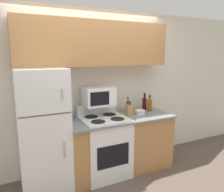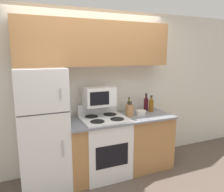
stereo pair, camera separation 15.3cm
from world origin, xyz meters
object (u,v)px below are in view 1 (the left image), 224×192
(bowl, at_px, (140,112))
(bottle_wine_red, at_px, (144,103))
(refrigerator, at_px, (43,131))
(microwave, at_px, (99,96))
(stove, at_px, (104,146))
(bottle_olive_oil, at_px, (128,106))
(knife_block, at_px, (129,110))
(bottle_whiskey, at_px, (150,105))

(bowl, xyz_separation_m, bottle_wine_red, (0.22, 0.20, 0.08))
(refrigerator, xyz_separation_m, bottle_wine_red, (1.75, 0.18, 0.17))
(refrigerator, height_order, microwave, refrigerator)
(bottle_wine_red, bearing_deg, refrigerator, -174.24)
(refrigerator, xyz_separation_m, bowl, (1.53, -0.02, 0.09))
(stove, bearing_deg, bowl, 0.54)
(bottle_olive_oil, bearing_deg, stove, -158.70)
(knife_block, bearing_deg, bottle_olive_oil, 64.85)
(bottle_olive_oil, relative_size, bottle_wine_red, 0.87)
(refrigerator, relative_size, bottle_olive_oil, 6.47)
(microwave, bearing_deg, bottle_whiskey, -2.55)
(bottle_wine_red, bearing_deg, microwave, -175.93)
(stove, height_order, knife_block, knife_block)
(refrigerator, bearing_deg, bottle_olive_oil, 7.09)
(stove, xyz_separation_m, bowl, (0.64, 0.01, 0.46))
(refrigerator, distance_m, stove, 0.96)
(knife_block, xyz_separation_m, bowl, (0.21, -0.00, -0.06))
(stove, height_order, bowl, stove)
(stove, xyz_separation_m, bottle_whiskey, (0.90, 0.10, 0.53))
(refrigerator, xyz_separation_m, bottle_olive_oil, (1.42, 0.18, 0.15))
(stove, xyz_separation_m, microwave, (-0.03, 0.14, 0.75))
(bottle_olive_oil, bearing_deg, bowl, -60.13)
(bowl, height_order, bottle_olive_oil, bottle_olive_oil)
(refrigerator, relative_size, bowl, 9.56)
(bottle_wine_red, bearing_deg, bottle_olive_oil, -179.94)
(bowl, bearing_deg, bottle_wine_red, 42.49)
(microwave, relative_size, bowl, 2.61)
(refrigerator, relative_size, bottle_whiskey, 6.01)
(bottle_olive_oil, bearing_deg, knife_block, -115.15)
(refrigerator, height_order, stove, refrigerator)
(microwave, relative_size, bottle_olive_oil, 1.77)
(knife_block, bearing_deg, stove, -178.66)
(microwave, bearing_deg, bowl, -11.59)
(stove, relative_size, microwave, 2.34)
(stove, bearing_deg, refrigerator, 178.03)
(stove, bearing_deg, bottle_whiskey, 6.49)
(microwave, bearing_deg, stove, -79.90)
(microwave, relative_size, bottle_wine_red, 1.53)
(microwave, xyz_separation_m, bowl, (0.67, -0.14, -0.29))
(bowl, relative_size, bottle_wine_red, 0.59)
(refrigerator, distance_m, bowl, 1.53)
(microwave, bearing_deg, refrigerator, -172.51)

